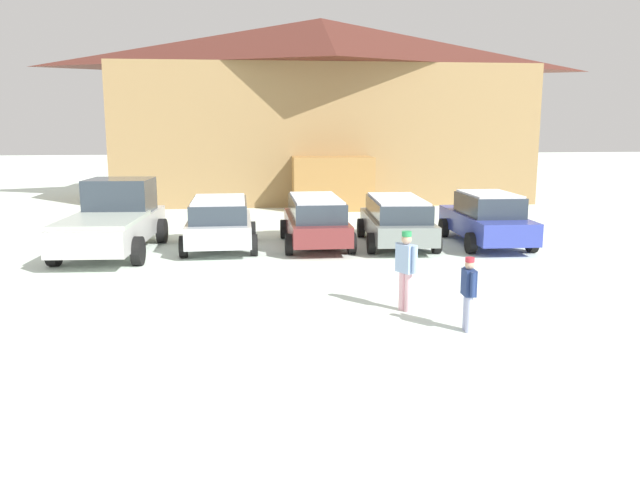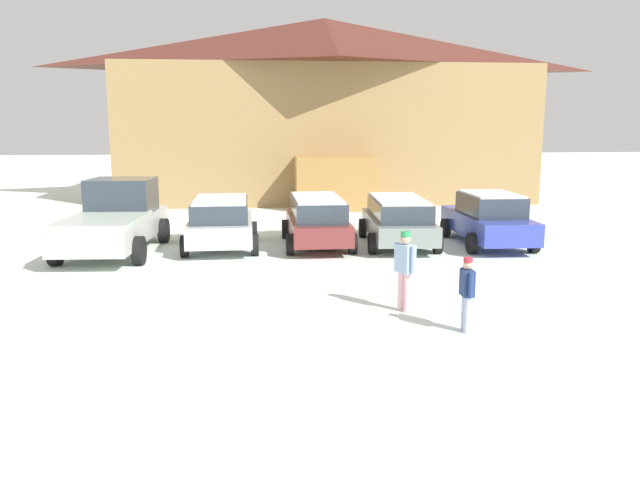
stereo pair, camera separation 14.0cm
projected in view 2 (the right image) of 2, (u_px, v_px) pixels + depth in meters
ground at (527, 456)px, 7.21m from camera, size 160.00×160.00×0.00m
ski_lodge at (324, 109)px, 32.65m from camera, size 21.00×10.91×9.21m
parked_silver_wagon at (221, 221)px, 19.33m from camera, size 2.26×4.05×1.57m
parked_maroon_van at (317, 219)px, 19.76m from camera, size 2.15×4.59×1.57m
parked_grey_wagon at (398, 219)px, 19.90m from camera, size 2.47×4.79×1.53m
parked_blue_hatchback at (488, 219)px, 19.91m from camera, size 2.27×4.73×1.69m
pickup_truck at (116, 219)px, 18.82m from camera, size 2.83×5.71×2.15m
skier_teen_in_navy_coat at (467, 290)px, 11.44m from camera, size 0.22×0.52×1.41m
skier_adult_in_blue_parka at (405, 267)px, 12.71m from camera, size 0.40×0.56×1.67m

